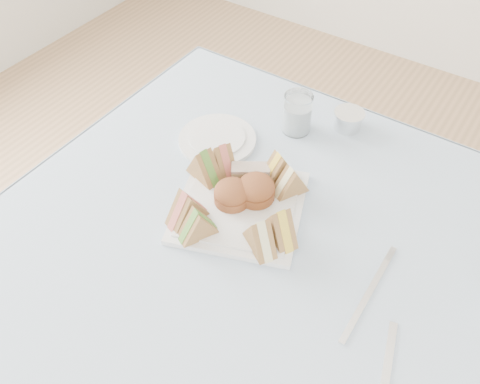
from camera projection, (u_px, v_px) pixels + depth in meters
The scene contains 19 objects.
table at pixel (249, 340), 1.23m from camera, with size 0.90×0.90×0.74m, color brown.
tablecloth at pixel (252, 249), 0.96m from camera, with size 1.02×1.02×0.01m, color silver.
serving_plate at pixel (240, 207), 1.02m from camera, with size 0.25×0.25×0.01m, color silver.
sandwich_fl_a at pixel (186, 206), 0.96m from camera, with size 0.08×0.04×0.07m, color olive, non-canonical shape.
sandwich_fl_b at pixel (198, 223), 0.94m from camera, with size 0.08×0.04×0.07m, color olive, non-canonical shape.
sandwich_fr_a at pixel (280, 224), 0.94m from camera, with size 0.08×0.04×0.07m, color olive, non-canonical shape.
sandwich_fr_b at pixel (260, 234), 0.92m from camera, with size 0.08×0.04×0.07m, color olive, non-canonical shape.
sandwich_bl_a at pixel (204, 164), 1.04m from camera, with size 0.08×0.04×0.07m, color olive, non-canonical shape.
sandwich_bl_b at pixel (223, 157), 1.06m from camera, with size 0.08×0.04×0.07m, color olive, non-canonical shape.
sandwich_br_a at pixel (291, 180), 1.02m from camera, with size 0.08×0.04×0.07m, color olive, non-canonical shape.
sandwich_br_b at pixel (278, 167), 1.04m from camera, with size 0.08×0.04×0.07m, color olive, non-canonical shape.
scone_left at pixel (232, 194), 1.00m from camera, with size 0.07×0.07×0.05m, color brown.
scone_right at pixel (256, 189), 1.01m from camera, with size 0.08×0.08×0.05m, color brown.
pastry_slice at pixel (251, 173), 1.05m from camera, with size 0.08×0.03×0.04m, color tan.
side_plate at pixel (217, 140), 1.16m from camera, with size 0.18×0.18×0.01m, color silver.
water_glass at pixel (297, 113), 1.16m from camera, with size 0.07×0.07×0.10m, color white.
tea_strainer at pixel (348, 121), 1.18m from camera, with size 0.07×0.07×0.04m, color silver.
knife at pixel (387, 369), 0.80m from camera, with size 0.01×0.17×0.00m, color silver.
fork at pixel (365, 299), 0.88m from camera, with size 0.01×0.20×0.00m, color silver.
Camera 1 is at (0.30, -0.49, 1.52)m, focal length 38.00 mm.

